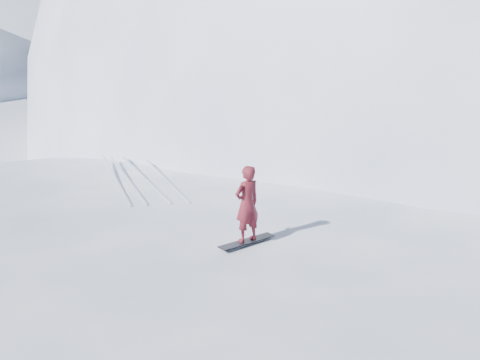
{
  "coord_description": "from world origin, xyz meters",
  "views": [
    {
      "loc": [
        0.21,
        -10.54,
        6.74
      ],
      "look_at": [
        1.94,
        1.0,
        3.5
      ],
      "focal_mm": 40.0,
      "sensor_mm": 36.0,
      "label": 1
    }
  ],
  "objects": [
    {
      "name": "summit_peak",
      "position": [
        22.0,
        26.0,
        0.0
      ],
      "size": [
        60.0,
        56.0,
        56.0
      ],
      "primitive_type": "ellipsoid",
      "color": "white",
      "rests_on": "ground"
    },
    {
      "name": "ground",
      "position": [
        0.0,
        0.0,
        0.0
      ],
      "size": [
        400.0,
        400.0,
        0.0
      ],
      "primitive_type": "plane",
      "color": "white",
      "rests_on": "ground"
    },
    {
      "name": "snowboard",
      "position": [
        1.94,
        0.0,
        2.41
      ],
      "size": [
        1.32,
        0.89,
        0.02
      ],
      "primitive_type": "cube",
      "rotation": [
        0.0,
        0.0,
        0.51
      ],
      "color": "black",
      "rests_on": "near_ridge"
    },
    {
      "name": "snowboarder",
      "position": [
        1.94,
        0.0,
        3.25
      ],
      "size": [
        0.72,
        0.64,
        1.66
      ],
      "primitive_type": "imported",
      "rotation": [
        0.0,
        0.0,
        3.65
      ],
      "color": "maroon",
      "rests_on": "snowboard"
    },
    {
      "name": "wind_bumps",
      "position": [
        -0.56,
        2.12,
        0.0
      ],
      "size": [
        16.0,
        14.4,
        1.0
      ],
      "color": "white",
      "rests_on": "ground"
    },
    {
      "name": "near_ridge",
      "position": [
        1.0,
        3.0,
        0.0
      ],
      "size": [
        36.0,
        28.0,
        4.8
      ],
      "primitive_type": "ellipsoid",
      "color": "white",
      "rests_on": "ground"
    },
    {
      "name": "peak_shoulder",
      "position": [
        10.0,
        20.0,
        0.0
      ],
      "size": [
        28.0,
        24.0,
        18.0
      ],
      "primitive_type": "ellipsoid",
      "color": "white",
      "rests_on": "ground"
    },
    {
      "name": "board_tracks",
      "position": [
        -0.59,
        5.76,
        2.42
      ],
      "size": [
        2.81,
        5.89,
        0.04
      ],
      "color": "silver",
      "rests_on": "ground"
    }
  ]
}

